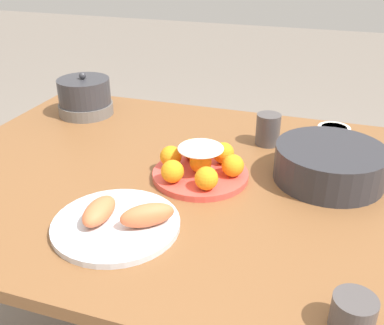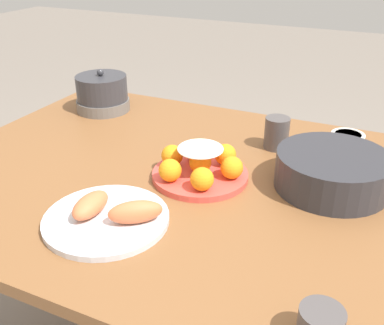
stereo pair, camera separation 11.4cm
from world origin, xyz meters
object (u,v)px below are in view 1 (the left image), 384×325
Objects in this scene: cake_plate at (200,166)px; cup_far at (268,129)px; seafood_platter at (118,221)px; warming_pot at (85,97)px; serving_bowl at (330,163)px; sauce_bowl at (334,131)px; cup_near at (353,314)px; dining_table at (184,201)px.

cake_plate is 2.65× the size of cup_far.
seafood_platter is 2.95× the size of cup_far.
cup_far is 0.64m from warming_pot.
serving_bowl is 0.85m from warming_pot.
cake_plate is 0.90× the size of seafood_platter.
serving_bowl is 1.00× the size of seafood_platter.
seafood_platter is 1.48× the size of warming_pot.
warming_pot is at bearing -174.18° from sauce_bowl.
cup_far reaches higher than cup_near.
cup_far is at bearing -144.22° from sauce_bowl.
warming_pot is at bearing 175.56° from cup_far.
serving_bowl is at bearing 40.90° from seafood_platter.
dining_table is 13.64× the size of sauce_bowl.
dining_table is 0.59m from cup_near.
dining_table is 0.29m from seafood_platter.
sauce_bowl is 0.83m from warming_pot.
cup_far reaches higher than seafood_platter.
serving_bowl is 3.90× the size of cup_near.
seafood_platter is at bearing -113.35° from cup_far.
cup_far is (0.23, 0.53, 0.03)m from seafood_platter.
warming_pot reaches higher than dining_table.
cake_plate and cup_far have the same top height.
dining_table is at bearing 136.61° from cup_near.
sauce_bowl is 0.54× the size of warming_pot.
sauce_bowl is (0.36, 0.39, 0.10)m from dining_table.
dining_table is 4.94× the size of serving_bowl.
seafood_platter is 3.89× the size of cup_near.
serving_bowl is at bearing -90.13° from sauce_bowl.
dining_table is 19.23× the size of cup_near.
cup_near is at bearing -43.39° from dining_table.
cake_plate reaches higher than cup_near.
cup_far is at bearing -4.44° from warming_pot.
cake_plate is at bearing -2.39° from dining_table.
cake_plate is 3.49× the size of cup_near.
dining_table is 0.34m from cup_far.
warming_pot is (-0.89, 0.71, 0.03)m from cup_near.
seafood_platter reaches higher than dining_table.
sauce_bowl is at bearing 35.78° from cup_far.
sauce_bowl is at bearing 94.57° from cup_near.
cup_far reaches higher than dining_table.
cake_plate is 0.60m from warming_pot.
cup_near is (0.42, -0.40, 0.11)m from dining_table.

